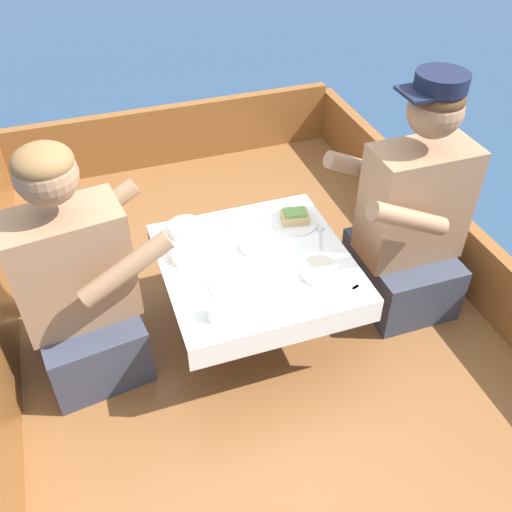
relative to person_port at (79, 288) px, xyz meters
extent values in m
plane|color=navy|center=(0.65, -0.04, -0.71)|extent=(60.00, 60.00, 0.00)
cube|color=brown|center=(0.65, -0.04, -0.55)|extent=(2.02, 2.94, 0.33)
cube|color=brown|center=(-0.32, -0.04, -0.23)|extent=(0.06, 2.94, 0.31)
cube|color=brown|center=(1.63, -0.04, -0.23)|extent=(0.06, 2.94, 0.31)
cube|color=brown|center=(0.65, 1.41, -0.21)|extent=(1.90, 0.06, 0.35)
cylinder|color=#B2B2B7|center=(0.65, -0.06, -0.20)|extent=(0.07, 0.07, 0.36)
cube|color=brown|center=(0.65, -0.06, -0.02)|extent=(0.68, 0.68, 0.02)
cube|color=white|center=(0.65, -0.06, 0.00)|extent=(0.71, 0.71, 0.00)
cube|color=white|center=(0.65, -0.41, -0.06)|extent=(0.71, 0.00, 0.10)
cube|color=white|center=(0.65, 0.29, -0.06)|extent=(0.71, 0.00, 0.10)
cube|color=#333847|center=(-0.01, 0.00, -0.25)|extent=(0.42, 0.49, 0.26)
cube|color=#936B4C|center=(-0.01, 0.00, 0.10)|extent=(0.43, 0.27, 0.45)
sphere|color=#936B4C|center=(-0.01, 0.00, 0.47)|extent=(0.20, 0.20, 0.20)
ellipsoid|color=brown|center=(-0.01, 0.00, 0.52)|extent=(0.19, 0.19, 0.11)
cylinder|color=#936B4C|center=(0.12, 0.20, 0.17)|extent=(0.34, 0.12, 0.21)
cylinder|color=#936B4C|center=(0.17, -0.16, 0.17)|extent=(0.34, 0.12, 0.21)
cube|color=#333847|center=(1.31, -0.07, -0.25)|extent=(0.36, 0.44, 0.26)
cube|color=#936B4C|center=(1.31, -0.07, 0.12)|extent=(0.40, 0.22, 0.48)
sphere|color=#936B4C|center=(1.31, -0.07, 0.51)|extent=(0.20, 0.20, 0.20)
ellipsoid|color=#472D19|center=(1.31, -0.07, 0.56)|extent=(0.19, 0.19, 0.11)
cylinder|color=#936B4C|center=(1.16, -0.25, 0.21)|extent=(0.34, 0.07, 0.21)
cylinder|color=#936B4C|center=(1.16, 0.11, 0.21)|extent=(0.34, 0.07, 0.21)
cylinder|color=black|center=(1.31, -0.07, 0.62)|extent=(0.18, 0.18, 0.06)
cube|color=black|center=(1.22, -0.07, 0.59)|extent=(0.10, 0.14, 0.01)
cylinder|color=silver|center=(0.88, 0.11, 0.00)|extent=(0.20, 0.20, 0.01)
cylinder|color=silver|center=(0.55, -0.17, 0.00)|extent=(0.21, 0.21, 0.01)
cube|color=tan|center=(0.88, 0.11, 0.03)|extent=(0.12, 0.10, 0.04)
cube|color=#669347|center=(0.88, 0.11, 0.05)|extent=(0.10, 0.08, 0.01)
cylinder|color=silver|center=(0.44, 0.19, 0.02)|extent=(0.14, 0.14, 0.04)
cylinder|color=beige|center=(0.44, 0.19, 0.03)|extent=(0.11, 0.11, 0.02)
cylinder|color=silver|center=(0.68, 0.02, 0.02)|extent=(0.14, 0.14, 0.04)
cylinder|color=beige|center=(0.68, 0.02, 0.03)|extent=(0.11, 0.11, 0.02)
cylinder|color=silver|center=(0.85, -0.21, 0.02)|extent=(0.14, 0.14, 0.04)
cylinder|color=beige|center=(0.85, -0.21, 0.03)|extent=(0.11, 0.11, 0.02)
cylinder|color=silver|center=(0.41, 0.04, 0.02)|extent=(0.12, 0.12, 0.04)
cylinder|color=beige|center=(0.41, 0.04, 0.03)|extent=(0.10, 0.10, 0.02)
cylinder|color=silver|center=(0.65, 0.18, 0.03)|extent=(0.06, 0.06, 0.06)
torus|color=silver|center=(0.69, 0.18, 0.03)|extent=(0.04, 0.01, 0.04)
cylinder|color=#3D2314|center=(0.65, 0.18, 0.04)|extent=(0.05, 0.05, 0.01)
cylinder|color=silver|center=(0.43, -0.30, 0.02)|extent=(0.07, 0.07, 0.05)
torus|color=silver|center=(0.47, -0.30, 0.03)|extent=(0.04, 0.01, 0.04)
cylinder|color=#3D2314|center=(0.43, -0.30, 0.04)|extent=(0.06, 0.06, 0.01)
cube|color=silver|center=(0.88, -0.35, 0.00)|extent=(0.16, 0.07, 0.00)
cube|color=silver|center=(0.94, -0.32, 0.00)|extent=(0.04, 0.03, 0.00)
cube|color=silver|center=(0.94, -0.03, 0.00)|extent=(0.08, 0.16, 0.00)
ellipsoid|color=silver|center=(0.96, 0.04, 0.00)|extent=(0.04, 0.02, 0.01)
cube|color=silver|center=(0.68, -0.31, 0.00)|extent=(0.17, 0.02, 0.00)
cube|color=silver|center=(0.56, -0.36, 0.00)|extent=(0.17, 0.01, 0.00)
ellipsoid|color=silver|center=(0.49, -0.36, 0.00)|extent=(0.04, 0.02, 0.01)
camera|label=1|loc=(0.12, -1.62, 1.40)|focal=40.00mm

